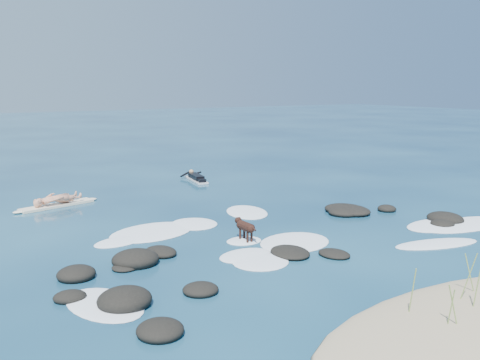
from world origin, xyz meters
TOP-DOWN VIEW (x-y plane):
  - ground at (0.00, 0.00)m, footprint 160.00×160.00m
  - reef_rocks at (-0.73, -1.56)m, footprint 13.67×7.01m
  - breaking_foam at (0.20, -0.97)m, footprint 15.12×8.34m
  - standing_surfer_rig at (-4.92, 7.01)m, footprint 3.40×1.32m
  - paddling_surfer_rig at (2.15, 9.21)m, footprint 1.13×2.52m
  - dog at (-1.23, -0.68)m, footprint 0.30×1.12m

SIDE VIEW (x-z plane):
  - ground at x=0.00m, z-range 0.00..0.00m
  - breaking_foam at x=0.20m, z-range -0.05..0.07m
  - reef_rocks at x=-0.73m, z-range -0.16..0.36m
  - paddling_surfer_rig at x=2.15m, z-range -0.07..0.37m
  - dog at x=-1.23m, z-range 0.12..0.83m
  - standing_surfer_rig at x=-4.92m, z-range -0.21..1.75m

